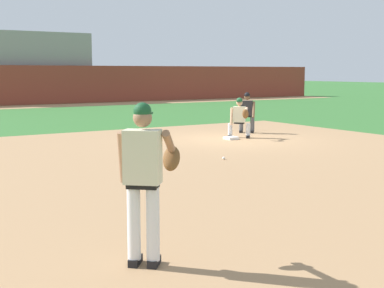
% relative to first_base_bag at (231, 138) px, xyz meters
% --- Properties ---
extents(ground_plane, '(160.00, 160.00, 0.00)m').
position_rel_first_base_bag_xyz_m(ground_plane, '(0.00, 0.00, -0.04)').
color(ground_plane, '#336B2D').
extents(infield_dirt_patch, '(18.00, 18.00, 0.01)m').
position_rel_first_base_bag_xyz_m(infield_dirt_patch, '(-3.79, -4.37, -0.04)').
color(infield_dirt_patch, '#A87F56').
rests_on(infield_dirt_patch, ground).
extents(warning_track_strip, '(48.00, 3.20, 0.01)m').
position_rel_first_base_bag_xyz_m(warning_track_strip, '(0.00, 20.00, -0.04)').
color(warning_track_strip, '#A87F56').
rests_on(warning_track_strip, ground).
extents(first_base_bag, '(0.38, 0.38, 0.09)m').
position_rel_first_base_bag_xyz_m(first_base_bag, '(0.00, 0.00, 0.00)').
color(first_base_bag, white).
rests_on(first_base_bag, ground).
extents(baseball, '(0.07, 0.07, 0.07)m').
position_rel_first_base_bag_xyz_m(baseball, '(-2.53, -3.16, -0.01)').
color(baseball, white).
rests_on(baseball, ground).
extents(pitcher, '(0.85, 0.54, 1.86)m').
position_rel_first_base_bag_xyz_m(pitcher, '(-7.55, -8.72, 1.01)').
color(pitcher, black).
rests_on(pitcher, ground).
extents(first_baseman, '(0.71, 1.09, 1.34)m').
position_rel_first_base_bag_xyz_m(first_baseman, '(0.47, 0.17, 0.69)').
color(first_baseman, black).
rests_on(first_baseman, ground).
extents(umpire, '(0.68, 0.67, 1.46)m').
position_rel_first_base_bag_xyz_m(umpire, '(1.58, 1.23, 0.75)').
color(umpire, black).
rests_on(umpire, ground).
extents(outfield_wall, '(48.00, 0.50, 2.60)m').
position_rel_first_base_bag_xyz_m(outfield_wall, '(0.00, 22.00, 1.26)').
color(outfield_wall, brown).
rests_on(outfield_wall, ground).
extents(stadium_seating_block, '(8.46, 4.20, 4.90)m').
position_rel_first_base_bag_xyz_m(stadium_seating_block, '(-0.00, 24.90, 2.43)').
color(stadium_seating_block, gray).
rests_on(stadium_seating_block, ground).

